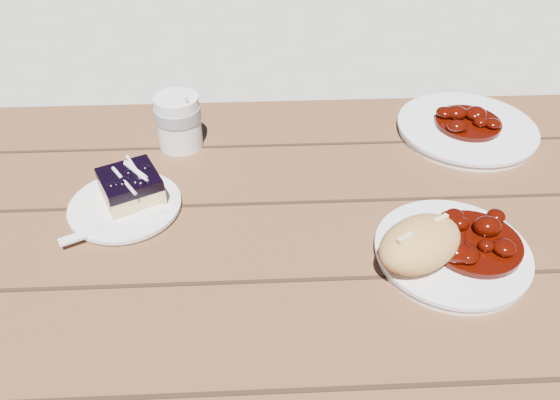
{
  "coord_description": "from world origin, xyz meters",
  "views": [
    {
      "loc": [
        0.03,
        -0.57,
        1.28
      ],
      "look_at": [
        0.06,
        0.01,
        0.81
      ],
      "focal_mm": 35.0,
      "sensor_mm": 36.0,
      "label": 1
    }
  ],
  "objects_px": {
    "picnic_table": "(245,313)",
    "second_plate": "(466,129)",
    "main_plate": "(451,253)",
    "bread_roll": "(420,244)",
    "blueberry_cake": "(131,186)",
    "coffee_cup": "(179,122)",
    "dessert_plate": "(125,207)"
  },
  "relations": [
    {
      "from": "picnic_table",
      "to": "bread_roll",
      "type": "distance_m",
      "value": 0.32
    },
    {
      "from": "picnic_table",
      "to": "bread_roll",
      "type": "relative_size",
      "value": 16.34
    },
    {
      "from": "main_plate",
      "to": "blueberry_cake",
      "type": "bearing_deg",
      "value": 162.92
    },
    {
      "from": "bread_roll",
      "to": "dessert_plate",
      "type": "distance_m",
      "value": 0.43
    },
    {
      "from": "bread_roll",
      "to": "dessert_plate",
      "type": "relative_size",
      "value": 0.76
    },
    {
      "from": "bread_roll",
      "to": "dessert_plate",
      "type": "bearing_deg",
      "value": 160.54
    },
    {
      "from": "dessert_plate",
      "to": "coffee_cup",
      "type": "distance_m",
      "value": 0.19
    },
    {
      "from": "main_plate",
      "to": "blueberry_cake",
      "type": "distance_m",
      "value": 0.47
    },
    {
      "from": "picnic_table",
      "to": "coffee_cup",
      "type": "xyz_separation_m",
      "value": [
        -0.11,
        0.25,
        0.21
      ]
    },
    {
      "from": "picnic_table",
      "to": "bread_roll",
      "type": "bearing_deg",
      "value": -16.14
    },
    {
      "from": "coffee_cup",
      "to": "second_plate",
      "type": "height_order",
      "value": "coffee_cup"
    },
    {
      "from": "main_plate",
      "to": "blueberry_cake",
      "type": "height_order",
      "value": "blueberry_cake"
    },
    {
      "from": "dessert_plate",
      "to": "coffee_cup",
      "type": "xyz_separation_m",
      "value": [
        0.07,
        0.17,
        0.04
      ]
    },
    {
      "from": "picnic_table",
      "to": "second_plate",
      "type": "bearing_deg",
      "value": 33.07
    },
    {
      "from": "main_plate",
      "to": "dessert_plate",
      "type": "relative_size",
      "value": 1.25
    },
    {
      "from": "bread_roll",
      "to": "blueberry_cake",
      "type": "height_order",
      "value": "bread_roll"
    },
    {
      "from": "main_plate",
      "to": "coffee_cup",
      "type": "xyz_separation_m",
      "value": [
        -0.39,
        0.3,
        0.04
      ]
    },
    {
      "from": "main_plate",
      "to": "second_plate",
      "type": "relative_size",
      "value": 0.84
    },
    {
      "from": "second_plate",
      "to": "main_plate",
      "type": "bearing_deg",
      "value": -110.87
    },
    {
      "from": "bread_roll",
      "to": "coffee_cup",
      "type": "distance_m",
      "value": 0.46
    },
    {
      "from": "dessert_plate",
      "to": "second_plate",
      "type": "distance_m",
      "value": 0.61
    },
    {
      "from": "blueberry_cake",
      "to": "coffee_cup",
      "type": "xyz_separation_m",
      "value": [
        0.06,
        0.16,
        0.01
      ]
    },
    {
      "from": "picnic_table",
      "to": "dessert_plate",
      "type": "xyz_separation_m",
      "value": [
        -0.17,
        0.08,
        0.17
      ]
    },
    {
      "from": "coffee_cup",
      "to": "second_plate",
      "type": "distance_m",
      "value": 0.51
    },
    {
      "from": "picnic_table",
      "to": "second_plate",
      "type": "height_order",
      "value": "second_plate"
    },
    {
      "from": "dessert_plate",
      "to": "second_plate",
      "type": "height_order",
      "value": "second_plate"
    },
    {
      "from": "blueberry_cake",
      "to": "second_plate",
      "type": "height_order",
      "value": "blueberry_cake"
    },
    {
      "from": "main_plate",
      "to": "second_plate",
      "type": "distance_m",
      "value": 0.33
    },
    {
      "from": "dessert_plate",
      "to": "second_plate",
      "type": "xyz_separation_m",
      "value": [
        0.58,
        0.19,
        0.0
      ]
    },
    {
      "from": "dessert_plate",
      "to": "blueberry_cake",
      "type": "bearing_deg",
      "value": 56.31
    },
    {
      "from": "blueberry_cake",
      "to": "second_plate",
      "type": "distance_m",
      "value": 0.6
    },
    {
      "from": "second_plate",
      "to": "bread_roll",
      "type": "bearing_deg",
      "value": -117.64
    }
  ]
}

